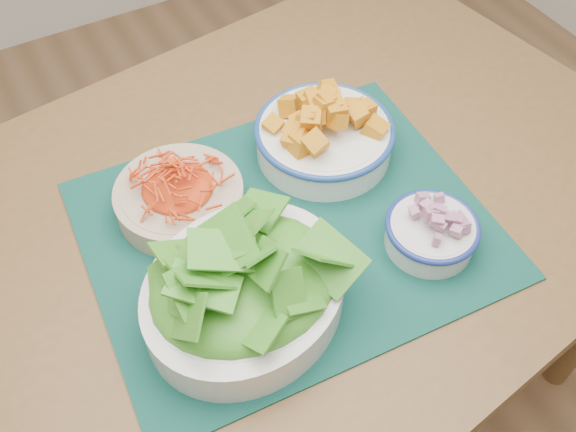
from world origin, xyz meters
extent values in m
cube|color=brown|center=(-0.01, 0.23, 0.73)|extent=(1.44, 1.07, 0.04)
cylinder|color=brown|center=(0.53, 0.70, 0.35)|extent=(0.06, 0.06, 0.71)
cube|color=#072C27|center=(-0.01, 0.18, 0.75)|extent=(0.63, 0.52, 0.00)
cylinder|color=tan|center=(-0.13, 0.29, 0.78)|extent=(0.26, 0.26, 0.04)
ellipsoid|color=#EC4717|center=(-0.13, 0.29, 0.81)|extent=(0.17, 0.17, 0.03)
cylinder|color=white|center=(0.12, 0.29, 0.78)|extent=(0.25, 0.25, 0.06)
torus|color=navy|center=(0.12, 0.29, 0.81)|extent=(0.23, 0.23, 0.01)
ellipsoid|color=orange|center=(0.12, 0.29, 0.84)|extent=(0.20, 0.20, 0.05)
ellipsoid|color=#267618|center=(-0.13, 0.08, 0.85)|extent=(0.26, 0.22, 0.07)
cylinder|color=silver|center=(0.16, 0.05, 0.78)|extent=(0.15, 0.15, 0.05)
torus|color=navy|center=(0.16, 0.05, 0.80)|extent=(0.14, 0.14, 0.01)
ellipsoid|color=#791D49|center=(0.16, 0.05, 0.81)|extent=(0.12, 0.12, 0.03)
camera|label=1|loc=(-0.30, -0.35, 1.53)|focal=40.00mm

